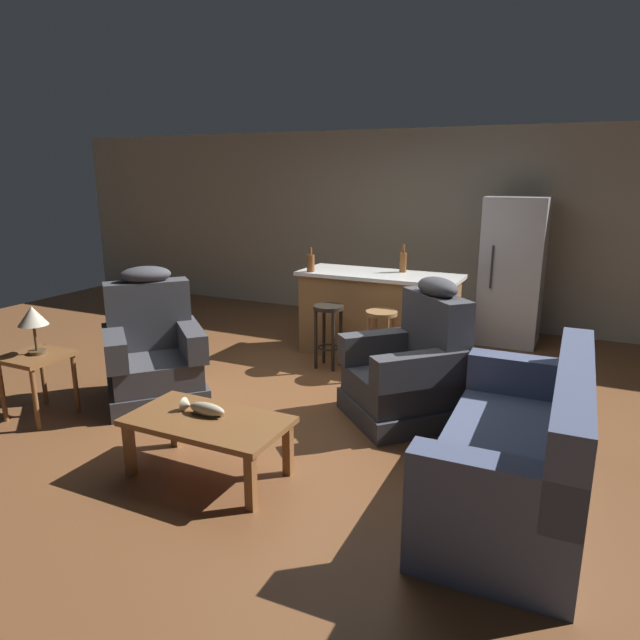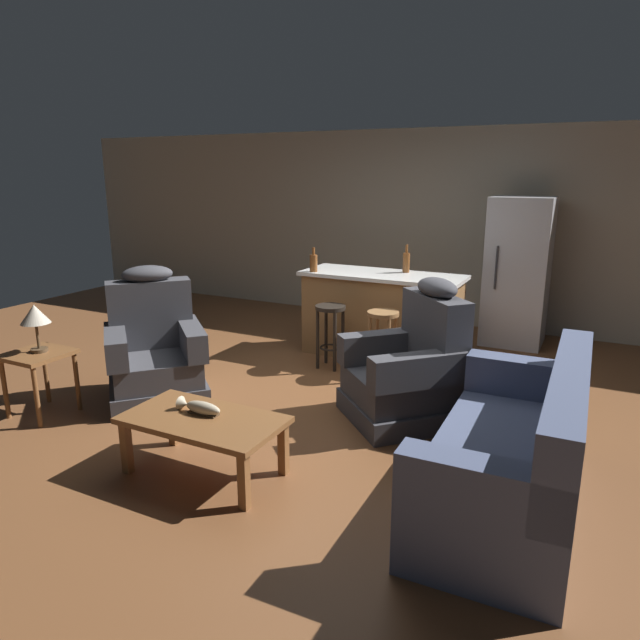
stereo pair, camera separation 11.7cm
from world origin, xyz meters
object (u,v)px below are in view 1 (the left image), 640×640
object	(u,v)px
fish_figurine	(203,409)
recliner_near_island	(411,370)
bar_stool_right	(381,331)
bottle_short_amber	(311,263)
bar_stool_left	(328,325)
end_table	(37,366)
kitchen_island	(379,314)
table_lamp	(33,318)
recliner_near_lamp	(153,354)
coffee_table	(208,426)
couch	(521,454)
refrigerator	(512,271)
bottle_tall_green	(403,262)

from	to	relation	value
fish_figurine	recliner_near_island	world-z (taller)	recliner_near_island
bar_stool_right	bottle_short_amber	xyz separation A→B (m)	(-0.98, 0.38, 0.58)
bar_stool_left	end_table	bearing A→B (deg)	-127.06
end_table	bar_stool_left	xyz separation A→B (m)	(1.68, 2.22, 0.01)
recliner_near_island	kitchen_island	world-z (taller)	recliner_near_island
kitchen_island	table_lamp	bearing A→B (deg)	-125.43
fish_figurine	bar_stool_left	size ratio (longest dim) A/B	0.50
recliner_near_lamp	coffee_table	bearing A→B (deg)	6.74
table_lamp	bottle_short_amber	bearing A→B (deg)	63.50
fish_figurine	recliner_near_lamp	xyz separation A→B (m)	(-1.24, 0.90, -0.04)
bar_stool_right	table_lamp	bearing A→B (deg)	-135.85
kitchen_island	bar_stool_left	bearing A→B (deg)	-118.03
fish_figurine	couch	distance (m)	2.10
fish_figurine	bar_stool_right	distance (m)	2.39
recliner_near_lamp	end_table	world-z (taller)	recliner_near_lamp
end_table	refrigerator	world-z (taller)	refrigerator
recliner_near_island	bar_stool_left	size ratio (longest dim) A/B	1.76
recliner_near_island	bottle_short_amber	world-z (taller)	bottle_short_amber
couch	recliner_near_island	bearing A→B (deg)	-45.00
recliner_near_island	table_lamp	bearing A→B (deg)	-20.34
table_lamp	bar_stool_left	xyz separation A→B (m)	(1.68, 2.20, -0.40)
couch	bar_stool_right	bearing A→B (deg)	-50.36
recliner_near_island	end_table	bearing A→B (deg)	-19.97
coffee_table	bottle_tall_green	distance (m)	3.30
fish_figurine	recliner_near_island	distance (m)	1.81
kitchen_island	bar_stool_right	world-z (taller)	kitchen_island
end_table	fish_figurine	bearing A→B (deg)	-4.00
kitchen_island	refrigerator	distance (m)	1.79
coffee_table	couch	world-z (taller)	couch
recliner_near_island	refrigerator	xyz separation A→B (m)	(0.43, 2.70, 0.46)
coffee_table	fish_figurine	size ratio (longest dim) A/B	3.24
coffee_table	kitchen_island	world-z (taller)	kitchen_island
recliner_near_lamp	bar_stool_left	world-z (taller)	recliner_near_lamp
coffee_table	bottle_short_amber	distance (m)	2.92
recliner_near_island	bottle_tall_green	bearing A→B (deg)	-115.14
end_table	refrigerator	distance (m)	5.23
fish_figurine	kitchen_island	size ratio (longest dim) A/B	0.19
coffee_table	bottle_tall_green	size ratio (longest dim) A/B	3.55
coffee_table	bar_stool_left	distance (m)	2.41
bar_stool_left	bottle_tall_green	bearing A→B (deg)	56.15
coffee_table	fish_figurine	distance (m)	0.13
couch	end_table	xyz separation A→B (m)	(-3.85, -0.39, 0.12)
table_lamp	bar_stool_right	size ratio (longest dim) A/B	0.60
recliner_near_lamp	end_table	distance (m)	0.97
refrigerator	bottle_short_amber	xyz separation A→B (m)	(-1.99, -1.45, 0.17)
recliner_near_lamp	bottle_tall_green	size ratio (longest dim) A/B	3.87
couch	recliner_near_lamp	world-z (taller)	recliner_near_lamp
recliner_near_island	bar_stool_left	bearing A→B (deg)	-82.15
recliner_near_island	end_table	world-z (taller)	recliner_near_island
coffee_table	end_table	xyz separation A→B (m)	(-1.88, 0.17, 0.10)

